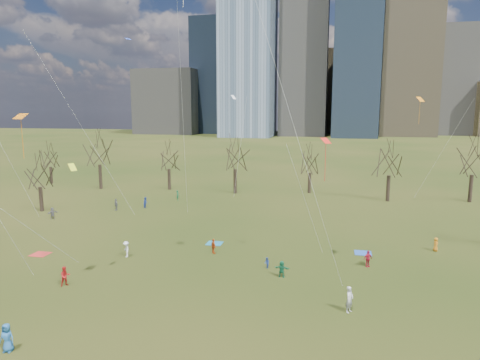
% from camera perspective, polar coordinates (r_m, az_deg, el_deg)
% --- Properties ---
extents(ground, '(500.00, 500.00, 0.00)m').
position_cam_1_polar(ground, '(32.28, -4.77, -15.85)').
color(ground, black).
rests_on(ground, ground).
extents(downtown_skyline, '(212.50, 78.00, 118.00)m').
position_cam_1_polar(downtown_skyline, '(240.10, 10.04, 15.27)').
color(downtown_skyline, slate).
rests_on(downtown_skyline, ground).
extents(bare_tree_row, '(113.04, 29.80, 9.50)m').
position_cam_1_polar(bare_tree_row, '(66.12, 4.64, 2.72)').
color(bare_tree_row, black).
rests_on(bare_tree_row, ground).
extents(blanket_teal, '(1.60, 1.50, 0.03)m').
position_cam_1_polar(blanket_teal, '(44.94, -3.43, -8.42)').
color(blanket_teal, '#186890').
rests_on(blanket_teal, ground).
extents(blanket_navy, '(1.60, 1.50, 0.03)m').
position_cam_1_polar(blanket_navy, '(43.66, 16.08, -9.33)').
color(blanket_navy, '#244EAA').
rests_on(blanket_navy, ground).
extents(blanket_crimson, '(1.60, 1.50, 0.03)m').
position_cam_1_polar(blanket_crimson, '(45.86, -25.07, -8.95)').
color(blanket_crimson, red).
rests_on(blanket_crimson, ground).
extents(person_0, '(0.89, 0.64, 1.70)m').
position_cam_1_polar(person_0, '(29.26, -28.64, -17.97)').
color(person_0, '#235C99').
rests_on(person_0, ground).
extents(person_1, '(0.72, 0.80, 1.84)m').
position_cam_1_polar(person_1, '(31.24, 14.39, -15.16)').
color(person_1, silver).
rests_on(person_1, ground).
extents(person_2, '(0.95, 0.98, 1.58)m').
position_cam_1_polar(person_2, '(37.09, -22.27, -11.78)').
color(person_2, red).
rests_on(person_2, ground).
extents(person_4, '(0.84, 0.88, 1.46)m').
position_cam_1_polar(person_4, '(41.71, -3.55, -8.81)').
color(person_4, '#D04E17').
rests_on(person_4, ground).
extents(person_5, '(1.34, 0.55, 1.41)m').
position_cam_1_polar(person_5, '(36.27, 5.58, -11.73)').
color(person_5, '#187048').
rests_on(person_5, ground).
extents(person_8, '(0.54, 0.59, 0.98)m').
position_cam_1_polar(person_8, '(38.14, 3.60, -10.97)').
color(person_8, '#2A49B8').
rests_on(person_8, ground).
extents(person_9, '(1.08, 1.11, 1.52)m').
position_cam_1_polar(person_9, '(42.11, -14.93, -8.90)').
color(person_9, white).
rests_on(person_9, ground).
extents(person_10, '(0.92, 0.79, 1.48)m').
position_cam_1_polar(person_10, '(39.94, 16.68, -10.02)').
color(person_10, red).
rests_on(person_10, ground).
extents(person_11, '(1.10, 1.41, 1.49)m').
position_cam_1_polar(person_11, '(59.38, -23.72, -4.07)').
color(person_11, '#5B5A5F').
rests_on(person_11, ground).
extents(person_12, '(0.47, 0.69, 1.37)m').
position_cam_1_polar(person_12, '(46.51, 24.64, -7.81)').
color(person_12, orange).
rests_on(person_12, ground).
extents(person_13, '(0.48, 0.62, 1.50)m').
position_cam_1_polar(person_13, '(66.25, -8.31, -2.03)').
color(person_13, '#186D40').
rests_on(person_13, ground).
extents(person_14, '(0.59, 0.75, 1.54)m').
position_cam_1_polar(person_14, '(61.91, -12.46, -2.94)').
color(person_14, '#263FA5').
rests_on(person_14, ground).
extents(person_16, '(0.98, 0.90, 1.61)m').
position_cam_1_polar(person_16, '(61.42, -16.21, -3.16)').
color(person_16, slate).
rests_on(person_16, ground).
extents(kites_airborne, '(63.79, 46.03, 29.68)m').
position_cam_1_polar(kites_airborne, '(42.54, -1.22, 8.15)').
color(kites_airborne, orange).
rests_on(kites_airborne, ground).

